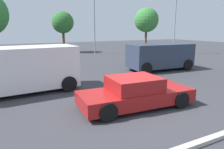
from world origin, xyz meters
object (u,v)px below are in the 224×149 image
Objects in this scene: suv_dark at (160,56)px; pedestrian at (16,64)px; dog at (147,84)px; van_white at (20,68)px; light_post_near at (94,15)px; light_post_mid at (175,13)px; sedan_foreground at (135,93)px.

suv_dark is 2.91× the size of pedestrian.
van_white is (-5.69, 2.22, 0.91)m from dog.
dog is at bearing 155.54° from van_white.
pedestrian is 14.27m from light_post_near.
van_white reaches higher than suv_dark.
van_white is at bearing -154.17° from light_post_mid.
light_post_mid is at bearing 113.91° from pedestrian.
dog is 0.11× the size of suv_dark.
sedan_foreground is 0.93× the size of suv_dark.
van_white is 16.10m from light_post_near.
light_post_mid is at bearing -157.33° from van_white.
pedestrian is 19.12m from light_post_mid.
sedan_foreground is 0.65× the size of light_post_mid.
suv_dark reaches higher than pedestrian.
pedestrian is at bearing 123.90° from sedan_foreground.
pedestrian is at bearing -161.12° from light_post_mid.
light_post_mid is (13.97, 12.63, 4.16)m from sedan_foreground.
pedestrian is at bearing -92.29° from van_white.
suv_dark is at bearing -138.51° from light_post_mid.
van_white reaches higher than dog.
light_post_mid is at bearing 45.30° from suv_dark.
suv_dark is 11.89m from light_post_near.
sedan_foreground is at bearing 129.40° from van_white.
van_white is 19.99m from light_post_mid.
suv_dark is (3.90, 3.61, 0.78)m from dog.
light_post_mid reaches higher than van_white.
van_white is 3.14× the size of pedestrian.
van_white is 0.78× the size of light_post_near.
sedan_foreground is 7.59m from pedestrian.
pedestrian is at bearing -132.11° from light_post_near.
suv_dark is at bearing 47.02° from sedan_foreground.
van_white is at bearing -167.94° from suv_dark.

